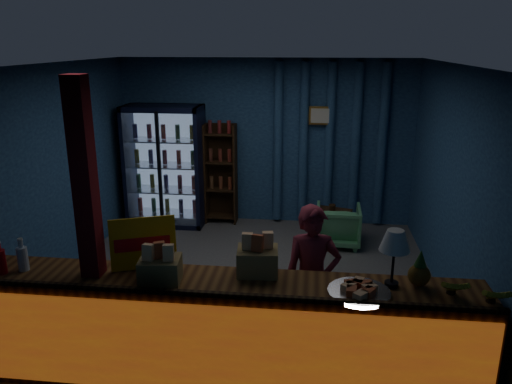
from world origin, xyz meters
TOP-DOWN VIEW (x-y plane):
  - ground at (0.00, 0.00)m, footprint 4.60×4.60m
  - room_walls at (0.00, 0.00)m, footprint 4.60×4.60m
  - counter at (0.00, -1.91)m, footprint 4.40×0.57m
  - support_post at (-1.05, -1.90)m, footprint 0.16×0.16m
  - beverage_cooler at (-1.55, 1.92)m, footprint 1.20×0.62m
  - bottle_shelf at (-0.70, 2.06)m, footprint 0.50×0.28m
  - curtain_folds at (1.00, 2.14)m, footprint 1.74×0.14m
  - framed_picture at (0.85, 2.10)m, footprint 0.36×0.04m
  - shopkeeper at (0.78, -1.35)m, footprint 0.56×0.40m
  - green_chair at (1.15, 1.28)m, footprint 0.63×0.65m
  - side_table at (1.06, 1.39)m, footprint 0.61×0.51m
  - yellow_sign at (-0.67, -1.72)m, footprint 0.56×0.31m
  - soda_bottles at (-1.83, -1.93)m, footprint 0.39×0.17m
  - snack_box_left at (-0.44, -1.98)m, footprint 0.35×0.30m
  - snack_box_centre at (0.32, -1.72)m, footprint 0.36×0.31m
  - pastry_tray at (1.15, -1.99)m, footprint 0.49×0.49m
  - banana_bunches at (1.99, -1.99)m, footprint 0.50×0.30m
  - table_lamp at (1.41, -1.83)m, footprint 0.25×0.25m
  - pineapple at (1.63, -1.81)m, footprint 0.18×0.18m

SIDE VIEW (x-z plane):
  - ground at x=0.00m, z-range 0.00..0.00m
  - side_table at x=1.06m, z-range -0.04..0.52m
  - green_chair at x=1.15m, z-range 0.00..0.58m
  - counter at x=0.00m, z-range -0.02..0.97m
  - shopkeeper at x=0.78m, z-range 0.00..1.44m
  - bottle_shelf at x=-0.70m, z-range -0.01..1.59m
  - beverage_cooler at x=-1.55m, z-range -0.02..1.88m
  - pastry_tray at x=1.15m, z-range 0.94..1.02m
  - banana_bunches at x=1.99m, z-range 0.95..1.12m
  - soda_bottles at x=-1.83m, z-range 0.92..1.21m
  - snack_box_left at x=-0.44m, z-range 0.90..1.24m
  - pineapple at x=1.63m, z-range 0.92..1.23m
  - snack_box_centre at x=0.32m, z-range 0.90..1.26m
  - yellow_sign at x=-0.67m, z-range 0.95..1.40m
  - support_post at x=-1.05m, z-range 0.00..2.60m
  - curtain_folds at x=1.00m, z-range 0.05..2.55m
  - table_lamp at x=1.41m, z-range 1.09..1.57m
  - room_walls at x=0.00m, z-range -0.73..3.87m
  - framed_picture at x=0.85m, z-range 1.61..1.89m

